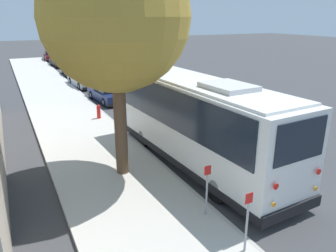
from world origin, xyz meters
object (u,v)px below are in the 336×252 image
parked_sedan_black (60,62)px  parked_sedan_maroon (52,56)px  parked_sedan_navy (108,93)px  street_tree (113,6)px  shuttle_bus (198,118)px  sign_post_near (247,222)px  fire_hydrant (99,112)px  parked_sedan_gray (73,69)px  sign_post_far (207,190)px  parked_sedan_silver (84,79)px

parked_sedan_black → parked_sedan_maroon: size_ratio=1.08×
parked_sedan_navy → street_tree: (-11.27, 2.92, 5.55)m
shuttle_bus → parked_sedan_maroon: size_ratio=2.28×
parked_sedan_maroon → shuttle_bus: bearing=-176.8°
shuttle_bus → parked_sedan_maroon: 37.18m
sign_post_near → fire_hydrant: (12.87, 0.21, -0.45)m
street_tree → sign_post_near: size_ratio=5.36×
shuttle_bus → parked_sedan_gray: 24.12m
parked_sedan_maroon → sign_post_far: size_ratio=2.70×
parked_sedan_gray → street_tree: 24.38m
sign_post_far → fire_hydrant: size_ratio=1.99×
shuttle_bus → sign_post_near: size_ratio=5.96×
parked_sedan_black → sign_post_near: 36.23m
street_tree → parked_sedan_black: bearing=-5.3°
parked_sedan_silver → parked_sedan_gray: parked_sedan_silver is taller
sign_post_far → fire_hydrant: sign_post_far is taller
parked_sedan_navy → parked_sedan_gray: 12.29m
parked_sedan_black → fire_hydrant: bearing=171.4°
parked_sedan_navy → sign_post_far: (-15.25, 1.64, 0.39)m
parked_sedan_navy → parked_sedan_silver: (5.98, 0.31, 0.03)m
street_tree → sign_post_near: 7.83m
shuttle_bus → parked_sedan_black: (30.95, 0.26, -1.39)m
parked_sedan_black → parked_sedan_maroon: bearing=-3.1°
shuttle_bus → fire_hydrant: shuttle_bus is taller
shuttle_bus → sign_post_far: 4.02m
parked_sedan_gray → parked_sedan_black: 6.86m
parked_sedan_gray → sign_post_near: bearing=180.0°
street_tree → parked_sedan_maroon: bearing=-4.2°
fire_hydrant → shuttle_bus: bearing=-165.2°
parked_sedan_gray → street_tree: (-23.56, 2.90, 5.54)m
parked_sedan_black → sign_post_far: 34.43m
parked_sedan_silver → parked_sedan_maroon: 19.38m
parked_sedan_maroon → sign_post_near: size_ratio=2.61×
shuttle_bus → sign_post_near: shuttle_bus is taller
parked_sedan_navy → fire_hydrant: size_ratio=5.31×
shuttle_bus → sign_post_far: size_ratio=6.15×
sign_post_far → shuttle_bus: bearing=-27.7°
parked_sedan_gray → parked_sedan_silver: bearing=-179.5°
street_tree → parked_sedan_navy: bearing=-14.5°
parked_sedan_black → parked_sedan_navy: bearing=175.9°
street_tree → parked_sedan_silver: bearing=-8.6°
parked_sedan_silver → shuttle_bus: bearing=177.4°
parked_sedan_navy → parked_sedan_black: bearing=-4.5°
parked_sedan_black → sign_post_near: (-36.19, 1.55, 0.42)m
parked_sedan_black → sign_post_far: sign_post_far is taller
sign_post_near → parked_sedan_gray: bearing=-3.1°
parked_sedan_maroon → sign_post_near: 42.43m
parked_sedan_navy → sign_post_near: sign_post_near is taller
parked_sedan_gray → parked_sedan_navy: bearing=-176.8°
parked_sedan_silver → parked_sedan_black: size_ratio=0.96×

